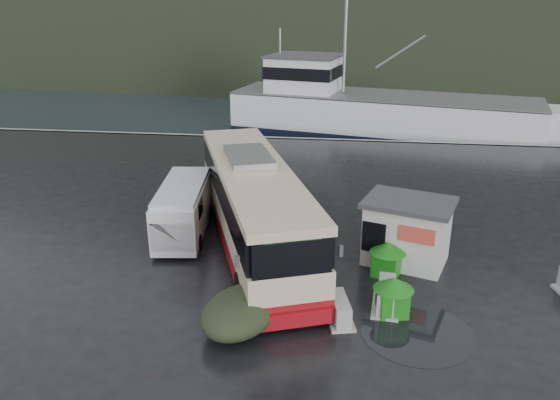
# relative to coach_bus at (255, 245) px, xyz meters

# --- Properties ---
(ground) EXTENTS (160.00, 160.00, 0.00)m
(ground) POSITION_rel_coach_bus_xyz_m (0.35, -2.35, 0.00)
(ground) COLOR black
(ground) RESTS_ON ground
(harbor_water) EXTENTS (300.00, 180.00, 0.02)m
(harbor_water) POSITION_rel_coach_bus_xyz_m (0.35, 107.65, 0.00)
(harbor_water) COLOR black
(harbor_water) RESTS_ON ground
(quay_edge) EXTENTS (160.00, 0.60, 1.50)m
(quay_edge) POSITION_rel_coach_bus_xyz_m (0.35, 17.65, 0.00)
(quay_edge) COLOR #999993
(quay_edge) RESTS_ON ground
(headland) EXTENTS (780.00, 540.00, 570.00)m
(headland) POSITION_rel_coach_bus_xyz_m (10.35, 247.65, 0.00)
(headland) COLOR black
(headland) RESTS_ON ground
(coach_bus) EXTENTS (7.41, 13.15, 3.63)m
(coach_bus) POSITION_rel_coach_bus_xyz_m (0.00, 0.00, 0.00)
(coach_bus) COLOR #C6B695
(coach_bus) RESTS_ON ground
(white_van) EXTENTS (2.52, 5.63, 2.27)m
(white_van) POSITION_rel_coach_bus_xyz_m (-3.16, 0.72, 0.00)
(white_van) COLOR silver
(white_van) RESTS_ON ground
(waste_bin_left) EXTENTS (1.10, 1.10, 1.30)m
(waste_bin_left) POSITION_rel_coach_bus_xyz_m (5.26, -4.52, 0.00)
(waste_bin_left) COLOR #166F13
(waste_bin_left) RESTS_ON ground
(waste_bin_right) EXTENTS (1.23, 1.23, 1.32)m
(waste_bin_right) POSITION_rel_coach_bus_xyz_m (5.22, -1.92, 0.00)
(waste_bin_right) COLOR #166F13
(waste_bin_right) RESTS_ON ground
(dome_tent) EXTENTS (3.03, 3.54, 1.17)m
(dome_tent) POSITION_rel_coach_bus_xyz_m (0.57, -5.93, 0.00)
(dome_tent) COLOR #242C1A
(dome_tent) RESTS_ON ground
(ticket_kiosk) EXTENTS (3.83, 3.34, 2.52)m
(ticket_kiosk) POSITION_rel_coach_bus_xyz_m (5.99, -0.72, 0.00)
(ticket_kiosk) COLOR beige
(ticket_kiosk) RESTS_ON ground
(jersey_barrier_a) EXTENTS (1.08, 1.66, 0.76)m
(jersey_barrier_a) POSITION_rel_coach_bus_xyz_m (3.59, -5.09, 0.00)
(jersey_barrier_a) COLOR #999993
(jersey_barrier_a) RESTS_ON ground
(jersey_barrier_b) EXTENTS (1.02, 1.80, 0.87)m
(jersey_barrier_b) POSITION_rel_coach_bus_xyz_m (5.08, -4.16, 0.00)
(jersey_barrier_b) COLOR #999993
(jersey_barrier_b) RESTS_ON ground
(fishing_trawler) EXTENTS (28.99, 12.29, 11.33)m
(fishing_trawler) POSITION_rel_coach_bus_xyz_m (6.26, 24.08, 0.00)
(fishing_trawler) COLOR silver
(fishing_trawler) RESTS_ON ground
(puddles) EXTENTS (9.91, 7.58, 0.01)m
(puddles) POSITION_rel_coach_bus_xyz_m (3.19, -7.34, 0.01)
(puddles) COLOR black
(puddles) RESTS_ON ground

